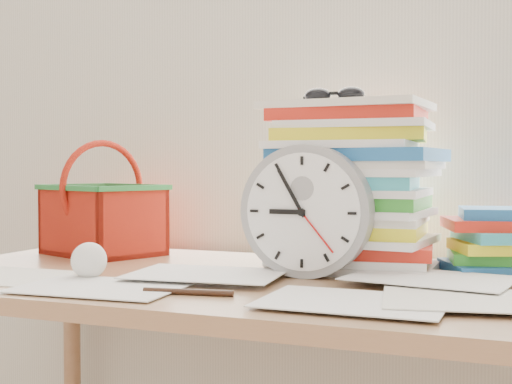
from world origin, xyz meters
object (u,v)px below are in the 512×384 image
at_px(clock, 307,211).
at_px(basket, 103,199).
at_px(book_stack, 511,240).
at_px(desk, 257,316).
at_px(paper_stack, 352,186).

xyz_separation_m(clock, basket, (-0.56, 0.15, 0.01)).
bearing_deg(book_stack, basket, -176.78).
xyz_separation_m(desk, book_stack, (0.44, 0.24, 0.14)).
bearing_deg(basket, book_stack, 24.75).
xyz_separation_m(desk, clock, (0.09, 0.03, 0.20)).
relative_size(desk, paper_stack, 4.11).
bearing_deg(book_stack, paper_stack, -169.16).
distance_m(desk, basket, 0.55).
bearing_deg(book_stack, desk, -151.89).
distance_m(desk, paper_stack, 0.33).
distance_m(book_stack, basket, 0.92).
relative_size(clock, book_stack, 0.99).
relative_size(paper_stack, book_stack, 1.34).
bearing_deg(basket, paper_stack, 20.86).
bearing_deg(basket, desk, 0.02).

